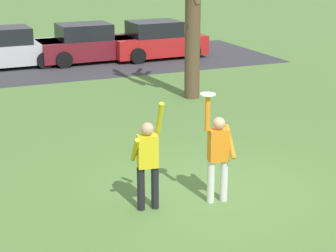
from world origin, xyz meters
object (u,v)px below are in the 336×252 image
at_px(person_defender, 148,159).
at_px(parked_car_red, 157,41).
at_px(parked_car_silver, 7,49).
at_px(parked_car_maroon, 87,44).
at_px(bare_tree_tall, 191,10).
at_px(person_catcher, 218,152).
at_px(frisbee_disc, 208,94).

xyz_separation_m(person_defender, parked_car_red, (5.66, 13.70, -0.25)).
bearing_deg(parked_car_silver, parked_car_maroon, -3.38).
distance_m(parked_car_maroon, bare_tree_tall, 7.51).
relative_size(parked_car_maroon, parked_car_red, 1.00).
distance_m(person_catcher, frisbee_disc, 1.13).
distance_m(person_defender, parked_car_maroon, 14.30).
relative_size(parked_car_silver, parked_car_maroon, 1.00).
xyz_separation_m(parked_car_silver, bare_tree_tall, (4.68, -7.21, 2.03)).
relative_size(person_catcher, parked_car_silver, 0.50).
bearing_deg(frisbee_disc, person_defender, 171.17).
bearing_deg(person_catcher, frisbee_disc, -0.00).
distance_m(person_catcher, parked_car_silver, 14.49).
distance_m(parked_car_silver, parked_car_maroon, 3.26).
distance_m(person_catcher, bare_tree_tall, 7.88).
bearing_deg(frisbee_disc, bare_tree_tall, 67.03).
height_order(person_catcher, parked_car_silver, person_catcher).
distance_m(person_catcher, person_defender, 1.32).
height_order(frisbee_disc, parked_car_silver, frisbee_disc).
bearing_deg(parked_car_silver, bare_tree_tall, -58.29).
bearing_deg(frisbee_disc, parked_car_maroon, 83.61).
bearing_deg(frisbee_disc, person_catcher, -8.83).
distance_m(person_defender, parked_car_silver, 14.17).
bearing_deg(bare_tree_tall, parked_car_red, 76.97).
xyz_separation_m(frisbee_disc, parked_car_maroon, (1.59, 14.21, -1.37)).
height_order(person_catcher, frisbee_disc, frisbee_disc).
distance_m(parked_car_silver, parked_car_red, 6.26).
relative_size(parked_car_silver, bare_tree_tall, 0.75).
bearing_deg(parked_car_red, person_defender, -113.76).
bearing_deg(bare_tree_tall, parked_car_maroon, 101.36).
relative_size(person_catcher, frisbee_disc, 7.58).
distance_m(frisbee_disc, parked_car_red, 14.67).
xyz_separation_m(person_catcher, person_defender, (-1.31, 0.20, -0.00)).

